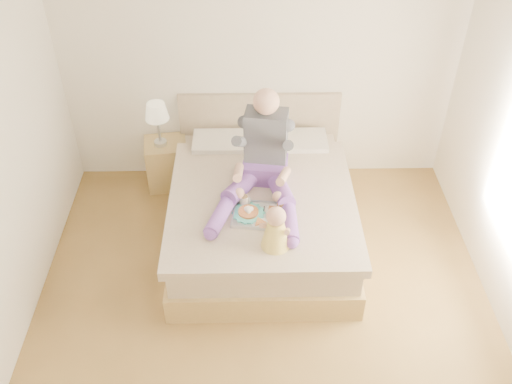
{
  "coord_description": "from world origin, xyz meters",
  "views": [
    {
      "loc": [
        -0.12,
        -3.08,
        3.96
      ],
      "look_at": [
        -0.06,
        0.82,
        0.73
      ],
      "focal_mm": 40.0,
      "sensor_mm": 36.0,
      "label": 1
    }
  ],
  "objects_px": {
    "adult": "(263,162)",
    "baby": "(276,230)",
    "nightstand": "(167,163)",
    "tray": "(259,213)",
    "bed": "(261,207)"
  },
  "relations": [
    {
      "from": "nightstand",
      "to": "tray",
      "type": "bearing_deg",
      "value": -59.58
    },
    {
      "from": "baby",
      "to": "bed",
      "type": "bearing_deg",
      "value": 119.9
    },
    {
      "from": "nightstand",
      "to": "adult",
      "type": "height_order",
      "value": "adult"
    },
    {
      "from": "nightstand",
      "to": "bed",
      "type": "bearing_deg",
      "value": -45.96
    },
    {
      "from": "bed",
      "to": "adult",
      "type": "relative_size",
      "value": 1.81
    },
    {
      "from": "nightstand",
      "to": "tray",
      "type": "xyz_separation_m",
      "value": [
        0.97,
        -1.24,
        0.37
      ]
    },
    {
      "from": "bed",
      "to": "tray",
      "type": "distance_m",
      "value": 0.55
    },
    {
      "from": "bed",
      "to": "baby",
      "type": "relative_size",
      "value": 5.42
    },
    {
      "from": "nightstand",
      "to": "tray",
      "type": "relative_size",
      "value": 1.07
    },
    {
      "from": "nightstand",
      "to": "adult",
      "type": "xyz_separation_m",
      "value": [
        1.01,
        -0.83,
        0.62
      ]
    },
    {
      "from": "tray",
      "to": "baby",
      "type": "distance_m",
      "value": 0.4
    },
    {
      "from": "baby",
      "to": "tray",
      "type": "bearing_deg",
      "value": 133.13
    },
    {
      "from": "tray",
      "to": "bed",
      "type": "bearing_deg",
      "value": 93.56
    },
    {
      "from": "adult",
      "to": "baby",
      "type": "distance_m",
      "value": 0.78
    },
    {
      "from": "nightstand",
      "to": "baby",
      "type": "relative_size",
      "value": 1.33
    }
  ]
}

